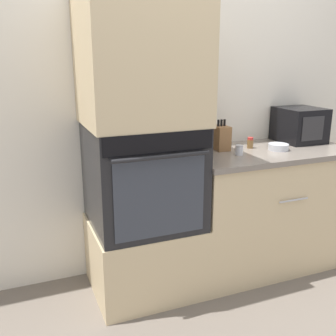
# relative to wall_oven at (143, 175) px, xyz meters

# --- Properties ---
(ground_plane) EXTENTS (12.00, 12.00, 0.00)m
(ground_plane) POSITION_rel_wall_oven_xyz_m (0.33, -0.30, -0.78)
(ground_plane) COLOR #6B6056
(wall_back) EXTENTS (8.00, 0.05, 2.50)m
(wall_back) POSITION_rel_wall_oven_xyz_m (0.33, 0.33, 0.47)
(wall_back) COLOR silver
(wall_back) RESTS_ON ground_plane
(oven_cabinet_base) EXTENTS (0.67, 0.60, 0.46)m
(oven_cabinet_base) POSITION_rel_wall_oven_xyz_m (0.00, 0.00, -0.55)
(oven_cabinet_base) COLOR beige
(oven_cabinet_base) RESTS_ON ground_plane
(wall_oven) EXTENTS (0.64, 0.64, 0.63)m
(wall_oven) POSITION_rel_wall_oven_xyz_m (0.00, 0.00, 0.00)
(wall_oven) COLOR black
(wall_oven) RESTS_ON oven_cabinet_base
(oven_cabinet_upper) EXTENTS (0.67, 0.60, 0.74)m
(oven_cabinet_upper) POSITION_rel_wall_oven_xyz_m (0.00, 0.00, 0.69)
(oven_cabinet_upper) COLOR beige
(oven_cabinet_upper) RESTS_ON wall_oven
(counter_unit) EXTENTS (1.16, 0.63, 0.86)m
(counter_unit) POSITION_rel_wall_oven_xyz_m (0.90, 0.00, -0.35)
(counter_unit) COLOR beige
(counter_unit) RESTS_ON ground_plane
(microwave) EXTENTS (0.30, 0.33, 0.25)m
(microwave) POSITION_rel_wall_oven_xyz_m (1.27, 0.13, 0.21)
(microwave) COLOR black
(microwave) RESTS_ON counter_unit
(knife_block) EXTENTS (0.09, 0.13, 0.21)m
(knife_block) POSITION_rel_wall_oven_xyz_m (0.60, 0.11, 0.17)
(knife_block) COLOR olive
(knife_block) RESTS_ON counter_unit
(bowl) EXTENTS (0.14, 0.14, 0.04)m
(bowl) POSITION_rel_wall_oven_xyz_m (0.96, -0.05, 0.10)
(bowl) COLOR silver
(bowl) RESTS_ON counter_unit
(condiment_jar_near) EXTENTS (0.04, 0.04, 0.08)m
(condiment_jar_near) POSITION_rel_wall_oven_xyz_m (0.81, 0.08, 0.12)
(condiment_jar_near) COLOR brown
(condiment_jar_near) RESTS_ON counter_unit
(condiment_jar_mid) EXTENTS (0.05, 0.05, 0.06)m
(condiment_jar_mid) POSITION_rel_wall_oven_xyz_m (0.64, -0.06, 0.11)
(condiment_jar_mid) COLOR silver
(condiment_jar_mid) RESTS_ON counter_unit
(condiment_jar_far) EXTENTS (0.04, 0.04, 0.11)m
(condiment_jar_far) POSITION_rel_wall_oven_xyz_m (0.63, 0.24, 0.14)
(condiment_jar_far) COLOR brown
(condiment_jar_far) RESTS_ON counter_unit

